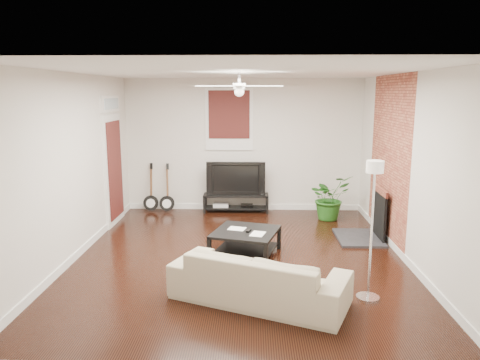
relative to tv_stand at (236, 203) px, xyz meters
The scene contains 14 objects.
room 3.04m from the tv_stand, 86.86° to the right, with size 5.01×6.01×2.81m.
brick_accent 3.41m from the tv_stand, 33.98° to the right, with size 0.02×2.20×2.80m, color brown.
fireplace 2.96m from the tv_stand, 37.11° to the right, with size 0.80×1.10×0.92m, color black.
window_back 1.77m from the tv_stand, 127.82° to the left, with size 1.00×0.06×1.30m, color #37110F.
door_left 2.69m from the tv_stand, 159.12° to the right, with size 0.08×1.00×2.50m, color white.
tv_stand is the anchor object (origin of this frame).
tv 0.55m from the tv_stand, 90.00° to the left, with size 1.23×0.16×0.71m, color black.
coffee_table 2.64m from the tv_stand, 84.63° to the right, with size 0.93×0.93×0.39m, color black.
sofa 4.26m from the tv_stand, 84.15° to the right, with size 2.13×0.83×0.62m, color #C6B294.
floor_lamp 4.56m from the tv_stand, 66.68° to the right, with size 0.29×0.29×1.74m, color silver, non-canonical shape.
potted_plant 1.97m from the tv_stand, 15.38° to the right, with size 0.81×0.70×0.90m, color #23601B.
guitar_left 1.85m from the tv_stand, behind, with size 0.32×0.23×1.04m, color black, non-canonical shape.
guitar_right 1.50m from the tv_stand, behind, with size 0.32×0.23×1.04m, color black, non-canonical shape.
ceiling_fan 3.68m from the tv_stand, 86.86° to the right, with size 1.24×1.24×0.32m, color white, non-canonical shape.
Camera 1 is at (0.20, -6.70, 2.52)m, focal length 34.32 mm.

